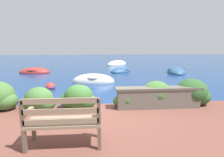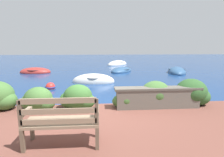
{
  "view_description": "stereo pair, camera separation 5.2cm",
  "coord_description": "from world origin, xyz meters",
  "px_view_note": "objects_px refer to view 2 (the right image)",
  "views": [
    {
      "loc": [
        0.02,
        -5.18,
        1.95
      ],
      "look_at": [
        0.74,
        3.82,
        0.31
      ],
      "focal_mm": 28.0,
      "sensor_mm": 36.0,
      "label": 1
    },
    {
      "loc": [
        0.08,
        -5.18,
        1.95
      ],
      "look_at": [
        0.74,
        3.82,
        0.31
      ],
      "focal_mm": 28.0,
      "sensor_mm": 36.0,
      "label": 2
    }
  ],
  "objects_px": {
    "rowboat_nearest": "(94,81)",
    "rowboat_far": "(35,72)",
    "rowboat_outer": "(121,71)",
    "park_bench": "(61,120)",
    "rowboat_mid": "(177,72)",
    "mooring_buoy": "(50,87)",
    "rowboat_distant": "(117,64)"
  },
  "relations": [
    {
      "from": "rowboat_distant",
      "to": "rowboat_far",
      "type": "bearing_deg",
      "value": 171.29
    },
    {
      "from": "rowboat_mid",
      "to": "park_bench",
      "type": "bearing_deg",
      "value": 165.41
    },
    {
      "from": "rowboat_distant",
      "to": "rowboat_outer",
      "type": "bearing_deg",
      "value": -139.69
    },
    {
      "from": "rowboat_nearest",
      "to": "rowboat_outer",
      "type": "relative_size",
      "value": 0.88
    },
    {
      "from": "mooring_buoy",
      "to": "park_bench",
      "type": "bearing_deg",
      "value": -72.8
    },
    {
      "from": "rowboat_nearest",
      "to": "rowboat_far",
      "type": "height_order",
      "value": "rowboat_nearest"
    },
    {
      "from": "park_bench",
      "to": "rowboat_distant",
      "type": "height_order",
      "value": "park_bench"
    },
    {
      "from": "park_bench",
      "to": "rowboat_far",
      "type": "relative_size",
      "value": 0.54
    },
    {
      "from": "rowboat_mid",
      "to": "rowboat_outer",
      "type": "distance_m",
      "value": 4.24
    },
    {
      "from": "park_bench",
      "to": "rowboat_outer",
      "type": "bearing_deg",
      "value": 69.86
    },
    {
      "from": "rowboat_distant",
      "to": "mooring_buoy",
      "type": "xyz_separation_m",
      "value": [
        -4.33,
        -10.78,
        0.0
      ]
    },
    {
      "from": "rowboat_mid",
      "to": "rowboat_distant",
      "type": "height_order",
      "value": "rowboat_distant"
    },
    {
      "from": "rowboat_outer",
      "to": "rowboat_far",
      "type": "bearing_deg",
      "value": 127.12
    },
    {
      "from": "rowboat_nearest",
      "to": "mooring_buoy",
      "type": "relative_size",
      "value": 4.9
    },
    {
      "from": "rowboat_mid",
      "to": "rowboat_distant",
      "type": "relative_size",
      "value": 1.0
    },
    {
      "from": "rowboat_nearest",
      "to": "mooring_buoy",
      "type": "xyz_separation_m",
      "value": [
        -2.0,
        -1.28,
        0.0
      ]
    },
    {
      "from": "rowboat_far",
      "to": "mooring_buoy",
      "type": "bearing_deg",
      "value": -60.52
    },
    {
      "from": "rowboat_nearest",
      "to": "rowboat_distant",
      "type": "distance_m",
      "value": 9.78
    },
    {
      "from": "rowboat_outer",
      "to": "rowboat_distant",
      "type": "relative_size",
      "value": 0.89
    },
    {
      "from": "rowboat_outer",
      "to": "mooring_buoy",
      "type": "distance_m",
      "value": 6.89
    },
    {
      "from": "rowboat_mid",
      "to": "rowboat_nearest",
      "type": "bearing_deg",
      "value": 136.78
    },
    {
      "from": "rowboat_mid",
      "to": "rowboat_outer",
      "type": "bearing_deg",
      "value": 95.85
    },
    {
      "from": "rowboat_nearest",
      "to": "rowboat_outer",
      "type": "distance_m",
      "value": 4.75
    },
    {
      "from": "rowboat_far",
      "to": "rowboat_outer",
      "type": "xyz_separation_m",
      "value": [
        6.64,
        0.22,
        -0.01
      ]
    },
    {
      "from": "rowboat_nearest",
      "to": "rowboat_far",
      "type": "relative_size",
      "value": 1.0
    },
    {
      "from": "rowboat_nearest",
      "to": "rowboat_outer",
      "type": "bearing_deg",
      "value": 67.95
    },
    {
      "from": "rowboat_nearest",
      "to": "rowboat_distant",
      "type": "bearing_deg",
      "value": 80.46
    },
    {
      "from": "park_bench",
      "to": "rowboat_outer",
      "type": "relative_size",
      "value": 0.48
    },
    {
      "from": "rowboat_nearest",
      "to": "mooring_buoy",
      "type": "distance_m",
      "value": 2.37
    },
    {
      "from": "park_bench",
      "to": "rowboat_nearest",
      "type": "relative_size",
      "value": 0.55
    },
    {
      "from": "rowboat_far",
      "to": "rowboat_outer",
      "type": "relative_size",
      "value": 0.89
    },
    {
      "from": "rowboat_mid",
      "to": "rowboat_distant",
      "type": "xyz_separation_m",
      "value": [
        -3.91,
        6.21,
        0.01
      ]
    }
  ]
}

